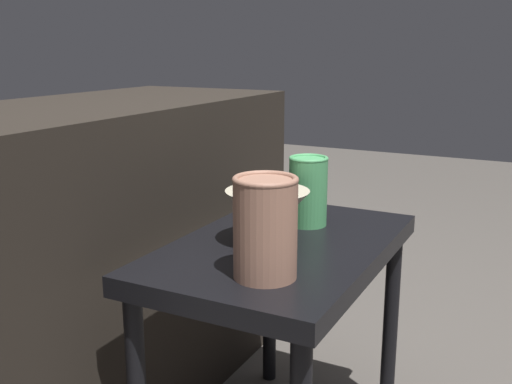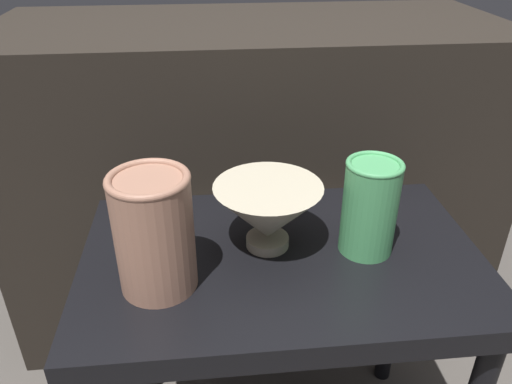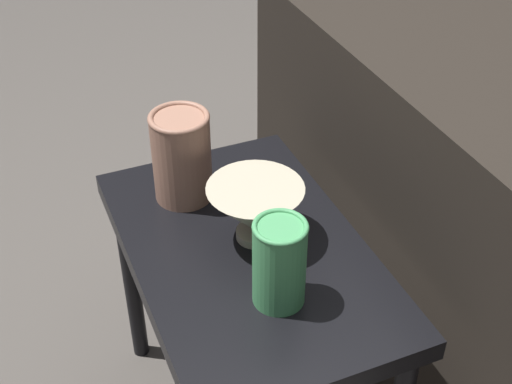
% 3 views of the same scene
% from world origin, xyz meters
% --- Properties ---
extents(table, '(0.64, 0.40, 0.51)m').
position_xyz_m(table, '(0.00, 0.00, 0.44)').
color(table, black).
rests_on(table, ground_plane).
extents(couch_backdrop, '(1.16, 0.50, 0.77)m').
position_xyz_m(couch_backdrop, '(0.00, 0.51, 0.39)').
color(couch_backdrop, black).
rests_on(couch_backdrop, ground_plane).
extents(bowl, '(0.17, 0.17, 0.11)m').
position_xyz_m(bowl, '(-0.02, 0.02, 0.57)').
color(bowl, '#B2A88E').
rests_on(bowl, table).
extents(vase_textured_left, '(0.11, 0.11, 0.18)m').
position_xyz_m(vase_textured_left, '(-0.19, -0.05, 0.60)').
color(vase_textured_left, '#996B56').
rests_on(vase_textured_left, table).
extents(vase_colorful_right, '(0.09, 0.09, 0.16)m').
position_xyz_m(vase_colorful_right, '(0.14, 0.00, 0.59)').
color(vase_colorful_right, '#47995B').
rests_on(vase_colorful_right, table).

